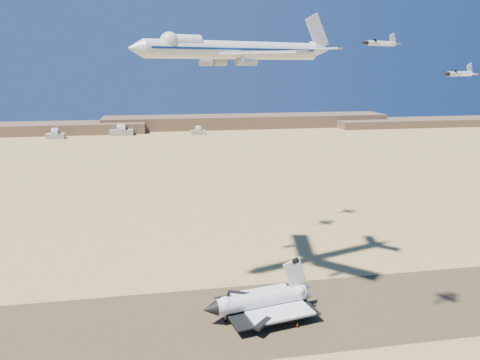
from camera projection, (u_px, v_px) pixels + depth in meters
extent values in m
plane|color=tan|center=(211.00, 322.00, 163.15)|extent=(1200.00, 1200.00, 0.00)
cube|color=brown|center=(211.00, 322.00, 163.14)|extent=(600.00, 50.00, 0.06)
cube|color=brown|center=(247.00, 121.00, 698.63)|extent=(420.00, 60.00, 18.00)
cube|color=brown|center=(429.00, 122.00, 719.67)|extent=(300.00, 60.00, 11.00)
cube|color=#A3A090|center=(56.00, 136.00, 587.58)|extent=(22.00, 14.00, 6.50)
cube|color=#A3A090|center=(122.00, 132.00, 615.79)|extent=(30.00, 15.00, 7.50)
cube|color=#A3A090|center=(198.00, 132.00, 623.93)|extent=(19.00, 12.50, 5.50)
cylinder|color=silver|center=(261.00, 300.00, 165.95)|extent=(33.40, 11.83, 5.76)
cone|color=black|center=(211.00, 309.00, 159.38)|extent=(5.57, 6.24, 5.47)
sphere|color=silver|center=(225.00, 304.00, 161.06)|extent=(5.35, 5.35, 5.35)
cube|color=silver|center=(271.00, 304.00, 167.94)|extent=(26.85, 28.48, 0.93)
cube|color=black|center=(266.00, 306.00, 167.33)|extent=(34.93, 30.03, 0.51)
cube|color=silver|center=(295.00, 273.00, 168.77)|extent=(9.50, 2.50, 11.84)
cylinder|color=gray|center=(225.00, 318.00, 162.31)|extent=(0.37, 0.37, 3.29)
cylinder|color=black|center=(225.00, 321.00, 162.56)|extent=(1.20, 0.67, 1.13)
cylinder|color=gray|center=(283.00, 315.00, 164.50)|extent=(0.37, 0.37, 3.29)
cylinder|color=black|center=(282.00, 318.00, 164.75)|extent=(1.20, 0.67, 1.13)
cylinder|color=gray|center=(270.00, 302.00, 173.83)|extent=(0.37, 0.37, 3.29)
cylinder|color=black|center=(270.00, 304.00, 174.08)|extent=(1.20, 0.67, 1.13)
cylinder|color=silver|center=(236.00, 50.00, 171.41)|extent=(67.75, 26.42, 6.48)
cone|color=silver|center=(136.00, 48.00, 154.85)|extent=(6.75, 7.68, 6.48)
sphere|color=silver|center=(169.00, 42.00, 159.53)|extent=(6.69, 6.69, 6.69)
cube|color=silver|center=(262.00, 52.00, 158.61)|extent=(27.96, 27.92, 0.71)
cube|color=silver|center=(222.00, 55.00, 186.59)|extent=(14.71, 31.57, 0.71)
cube|color=silver|center=(327.00, 49.00, 181.83)|extent=(11.95, 11.67, 0.51)
cube|color=silver|center=(307.00, 50.00, 193.19)|extent=(7.92, 12.11, 0.51)
cube|color=silver|center=(317.00, 32.00, 185.98)|extent=(11.25, 4.07, 14.48)
cylinder|color=gray|center=(242.00, 62.00, 163.62)|extent=(5.62, 4.00, 2.63)
cylinder|color=gray|center=(250.00, 61.00, 154.85)|extent=(5.62, 4.00, 2.63)
cylinder|color=gray|center=(220.00, 62.00, 179.36)|extent=(5.62, 4.00, 2.63)
cylinder|color=gray|center=(206.00, 63.00, 186.33)|extent=(5.62, 4.00, 2.63)
imported|color=red|center=(291.00, 322.00, 161.58)|extent=(0.55, 0.68, 1.60)
imported|color=red|center=(297.00, 325.00, 159.08)|extent=(0.94, 0.93, 1.72)
imported|color=red|center=(289.00, 322.00, 161.06)|extent=(1.13, 0.93, 1.72)
cylinder|color=silver|center=(381.00, 43.00, 131.65)|extent=(11.33, 6.38, 1.39)
cone|color=black|center=(364.00, 43.00, 127.58)|extent=(2.88, 2.27, 1.29)
sphere|color=black|center=(374.00, 41.00, 129.84)|extent=(1.39, 1.39, 1.39)
cube|color=silver|center=(383.00, 44.00, 132.26)|extent=(6.55, 8.65, 0.25)
cube|color=silver|center=(392.00, 44.00, 134.47)|extent=(4.11, 5.41, 0.20)
cube|color=silver|center=(393.00, 39.00, 134.26)|extent=(2.81, 1.52, 3.35)
cylinder|color=silver|center=(460.00, 74.00, 124.39)|extent=(10.62, 6.18, 1.31)
cone|color=black|center=(446.00, 74.00, 120.46)|extent=(2.72, 2.17, 1.22)
sphere|color=black|center=(454.00, 72.00, 122.64)|extent=(1.31, 1.31, 1.31)
cube|color=silver|center=(461.00, 74.00, 124.98)|extent=(6.27, 8.15, 0.23)
cube|color=silver|center=(469.00, 74.00, 127.11)|extent=(3.93, 5.10, 0.19)
cube|color=silver|center=(470.00, 69.00, 126.92)|extent=(2.64, 1.47, 3.16)
cylinder|color=silver|center=(258.00, 51.00, 218.92)|extent=(11.89, 6.53, 1.45)
cone|color=black|center=(245.00, 51.00, 214.75)|extent=(3.01, 2.35, 1.35)
sphere|color=black|center=(253.00, 50.00, 217.06)|extent=(1.45, 1.45, 1.45)
cube|color=silver|center=(260.00, 52.00, 219.55)|extent=(6.77, 9.04, 0.26)
cube|color=silver|center=(267.00, 52.00, 221.82)|extent=(4.24, 5.66, 0.21)
cube|color=silver|center=(267.00, 49.00, 221.60)|extent=(2.95, 1.55, 3.51)
cylinder|color=silver|center=(291.00, 54.00, 240.50)|extent=(11.42, 4.17, 1.34)
cone|color=black|center=(280.00, 54.00, 237.69)|extent=(2.71, 1.82, 1.24)
sphere|color=black|center=(287.00, 53.00, 239.22)|extent=(1.34, 1.34, 1.34)
cube|color=silver|center=(293.00, 54.00, 240.94)|extent=(5.15, 8.23, 0.24)
cube|color=silver|center=(299.00, 54.00, 242.45)|extent=(3.23, 5.15, 0.19)
cube|color=silver|center=(300.00, 51.00, 242.22)|extent=(2.86, 0.96, 3.23)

